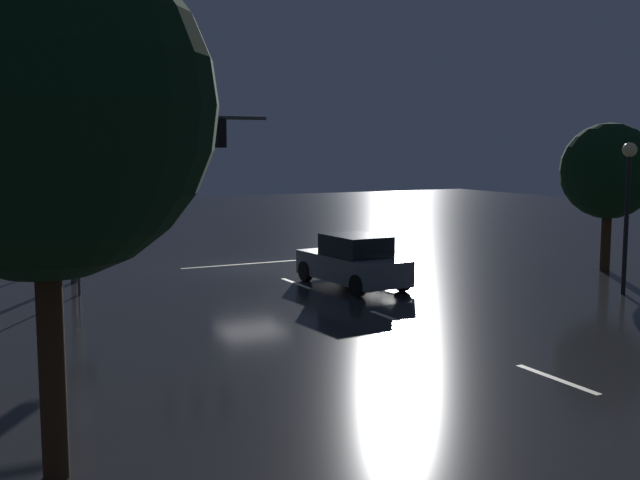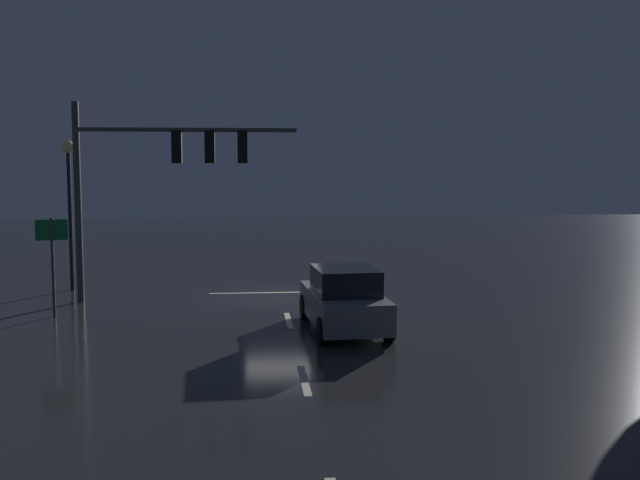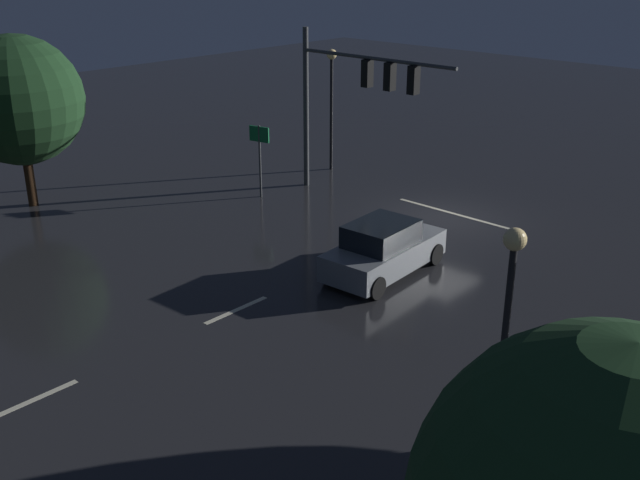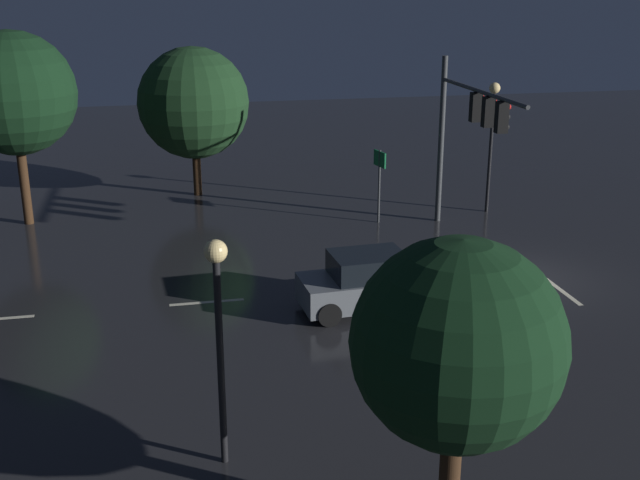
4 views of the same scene
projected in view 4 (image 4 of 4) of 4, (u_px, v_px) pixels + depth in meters
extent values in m
plane|color=#232326|center=(519.00, 278.00, 25.36)|extent=(80.00, 80.00, 0.00)
cylinder|color=#383A3D|center=(441.00, 141.00, 30.35)|extent=(0.22, 0.22, 6.43)
cylinder|color=#383A3D|center=(481.00, 92.00, 26.35)|extent=(7.02, 0.14, 0.14)
cube|color=black|center=(476.00, 107.00, 26.86)|extent=(0.32, 0.36, 1.00)
sphere|color=red|center=(482.00, 98.00, 26.79)|extent=(0.20, 0.20, 0.20)
sphere|color=black|center=(481.00, 107.00, 26.89)|extent=(0.20, 0.20, 0.20)
sphere|color=black|center=(480.00, 116.00, 27.00)|extent=(0.20, 0.20, 0.20)
cube|color=black|center=(488.00, 112.00, 25.88)|extent=(0.32, 0.36, 1.00)
sphere|color=red|center=(494.00, 102.00, 25.82)|extent=(0.20, 0.20, 0.20)
sphere|color=black|center=(494.00, 112.00, 25.92)|extent=(0.20, 0.20, 0.20)
sphere|color=black|center=(493.00, 121.00, 26.02)|extent=(0.20, 0.20, 0.20)
cube|color=black|center=(502.00, 117.00, 24.90)|extent=(0.32, 0.36, 1.00)
sphere|color=red|center=(508.00, 107.00, 24.84)|extent=(0.20, 0.20, 0.20)
sphere|color=black|center=(507.00, 117.00, 24.94)|extent=(0.20, 0.20, 0.20)
sphere|color=black|center=(506.00, 127.00, 25.04)|extent=(0.20, 0.20, 0.20)
cube|color=beige|center=(400.00, 287.00, 24.58)|extent=(0.16, 2.20, 0.01)
cube|color=beige|center=(207.00, 302.00, 23.41)|extent=(0.16, 2.20, 0.01)
cube|color=beige|center=(542.00, 276.00, 25.51)|extent=(5.00, 0.16, 0.01)
cube|color=slate|center=(374.00, 288.00, 22.81)|extent=(2.08, 4.41, 0.80)
cube|color=black|center=(368.00, 265.00, 22.53)|extent=(1.73, 2.20, 0.68)
cylinder|color=black|center=(414.00, 282.00, 24.08)|extent=(0.26, 0.69, 0.68)
cylinder|color=black|center=(436.00, 302.00, 22.54)|extent=(0.26, 0.69, 0.68)
cylinder|color=black|center=(313.00, 292.00, 23.26)|extent=(0.26, 0.69, 0.68)
cylinder|color=black|center=(329.00, 314.00, 21.73)|extent=(0.26, 0.69, 0.68)
sphere|color=#F9EFC6|center=(433.00, 272.00, 23.93)|extent=(0.20, 0.20, 0.20)
sphere|color=#F9EFC6|center=(451.00, 287.00, 22.74)|extent=(0.20, 0.20, 0.20)
cylinder|color=black|center=(221.00, 365.00, 15.03)|extent=(0.14, 0.14, 4.25)
sphere|color=#F9D88C|center=(216.00, 251.00, 14.30)|extent=(0.44, 0.44, 0.44)
cylinder|color=black|center=(490.00, 153.00, 31.83)|extent=(0.14, 0.14, 4.88)
sphere|color=#F9D88C|center=(495.00, 88.00, 31.00)|extent=(0.44, 0.44, 0.44)
cylinder|color=#383A3D|center=(379.00, 187.00, 30.67)|extent=(0.09, 0.09, 2.90)
cube|color=#0F6033|center=(380.00, 159.00, 30.33)|extent=(0.89, 0.24, 0.60)
cylinder|color=#382314|center=(449.00, 477.00, 13.23)|extent=(0.36, 0.36, 2.35)
sphere|color=black|center=(458.00, 344.00, 12.45)|extent=(3.47, 3.47, 3.47)
cylinder|color=#382314|center=(24.00, 182.00, 30.46)|extent=(0.36, 0.36, 3.35)
sphere|color=black|center=(13.00, 93.00, 29.39)|extent=(4.65, 4.65, 4.65)
cylinder|color=#382314|center=(197.00, 170.00, 34.76)|extent=(0.36, 0.36, 2.29)
sphere|color=#163319|center=(194.00, 103.00, 33.83)|extent=(4.79, 4.79, 4.79)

